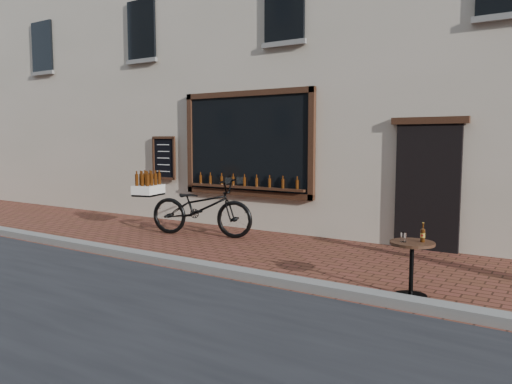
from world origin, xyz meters
The scene contains 5 objects.
ground centered at (0.00, 0.00, 0.00)m, with size 90.00×90.00×0.00m, color #5A2D1D.
kerb centered at (0.00, 0.20, 0.06)m, with size 90.00×0.25×0.12m, color slate.
shop_building centered at (0.00, 6.50, 5.00)m, with size 28.00×6.20×10.00m.
cargo_bicycle centered at (-2.28, 2.30, 0.59)m, with size 2.63×1.28×1.23m.
bistro_table centered at (2.46, 0.62, 0.49)m, with size 0.54×0.54×0.92m.
Camera 1 is at (4.13, -5.41, 1.91)m, focal length 35.00 mm.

